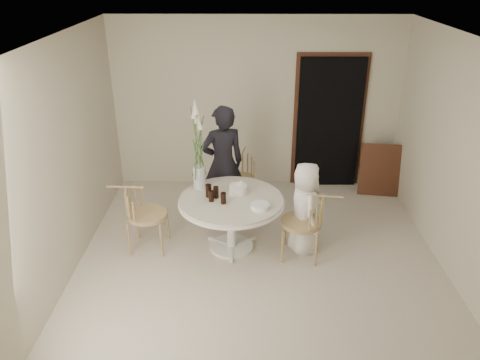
{
  "coord_description": "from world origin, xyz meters",
  "views": [
    {
      "loc": [
        -0.19,
        -4.9,
        3.45
      ],
      "look_at": [
        -0.24,
        0.3,
        0.96
      ],
      "focal_mm": 35.0,
      "sensor_mm": 36.0,
      "label": 1
    }
  ],
  "objects_px": {
    "chair_right": "(312,217)",
    "birthday_cake": "(238,189)",
    "chair_left": "(137,208)",
    "table": "(231,206)",
    "girl": "(223,164)",
    "flower_vase": "(199,152)",
    "chair_far": "(241,171)",
    "boy": "(304,208)"
  },
  "relations": [
    {
      "from": "table",
      "to": "birthday_cake",
      "type": "distance_m",
      "value": 0.24
    },
    {
      "from": "flower_vase",
      "to": "chair_left",
      "type": "bearing_deg",
      "value": -160.61
    },
    {
      "from": "flower_vase",
      "to": "girl",
      "type": "bearing_deg",
      "value": 62.74
    },
    {
      "from": "table",
      "to": "chair_right",
      "type": "distance_m",
      "value": 1.01
    },
    {
      "from": "chair_right",
      "to": "girl",
      "type": "height_order",
      "value": "girl"
    },
    {
      "from": "girl",
      "to": "boy",
      "type": "xyz_separation_m",
      "value": [
        1.06,
        -0.86,
        -0.23
      ]
    },
    {
      "from": "table",
      "to": "girl",
      "type": "relative_size",
      "value": 0.79
    },
    {
      "from": "birthday_cake",
      "to": "chair_right",
      "type": "bearing_deg",
      "value": -19.37
    },
    {
      "from": "chair_right",
      "to": "chair_left",
      "type": "distance_m",
      "value": 2.2
    },
    {
      "from": "chair_left",
      "to": "boy",
      "type": "distance_m",
      "value": 2.11
    },
    {
      "from": "birthday_cake",
      "to": "chair_far",
      "type": "bearing_deg",
      "value": 88.47
    },
    {
      "from": "chair_right",
      "to": "boy",
      "type": "relative_size",
      "value": 0.73
    },
    {
      "from": "chair_right",
      "to": "flower_vase",
      "type": "xyz_separation_m",
      "value": [
        -1.41,
        0.47,
        0.65
      ]
    },
    {
      "from": "chair_left",
      "to": "girl",
      "type": "bearing_deg",
      "value": -49.65
    },
    {
      "from": "birthday_cake",
      "to": "chair_left",
      "type": "bearing_deg",
      "value": -174.51
    },
    {
      "from": "chair_left",
      "to": "flower_vase",
      "type": "bearing_deg",
      "value": -67.76
    },
    {
      "from": "chair_far",
      "to": "flower_vase",
      "type": "height_order",
      "value": "flower_vase"
    },
    {
      "from": "chair_left",
      "to": "birthday_cake",
      "type": "xyz_separation_m",
      "value": [
        1.28,
        0.12,
        0.21
      ]
    },
    {
      "from": "birthday_cake",
      "to": "flower_vase",
      "type": "height_order",
      "value": "flower_vase"
    },
    {
      "from": "table",
      "to": "chair_far",
      "type": "relative_size",
      "value": 1.67
    },
    {
      "from": "chair_left",
      "to": "boy",
      "type": "xyz_separation_m",
      "value": [
        2.11,
        -0.05,
        0.03
      ]
    },
    {
      "from": "chair_far",
      "to": "chair_left",
      "type": "distance_m",
      "value": 1.83
    },
    {
      "from": "chair_far",
      "to": "flower_vase",
      "type": "xyz_separation_m",
      "value": [
        -0.53,
        -1.0,
        0.71
      ]
    },
    {
      "from": "chair_far",
      "to": "flower_vase",
      "type": "relative_size",
      "value": 0.66
    },
    {
      "from": "chair_left",
      "to": "birthday_cake",
      "type": "height_order",
      "value": "same"
    },
    {
      "from": "chair_far",
      "to": "girl",
      "type": "height_order",
      "value": "girl"
    },
    {
      "from": "chair_right",
      "to": "boy",
      "type": "bearing_deg",
      "value": -144.06
    },
    {
      "from": "table",
      "to": "girl",
      "type": "height_order",
      "value": "girl"
    },
    {
      "from": "girl",
      "to": "flower_vase",
      "type": "relative_size",
      "value": 1.4
    },
    {
      "from": "chair_right",
      "to": "chair_left",
      "type": "height_order",
      "value": "chair_left"
    },
    {
      "from": "table",
      "to": "chair_left",
      "type": "xyz_separation_m",
      "value": [
        -1.2,
        0.02,
        -0.04
      ]
    },
    {
      "from": "chair_left",
      "to": "boy",
      "type": "relative_size",
      "value": 0.73
    },
    {
      "from": "girl",
      "to": "boy",
      "type": "height_order",
      "value": "girl"
    },
    {
      "from": "table",
      "to": "girl",
      "type": "xyz_separation_m",
      "value": [
        -0.14,
        0.83,
        0.22
      ]
    },
    {
      "from": "chair_far",
      "to": "chair_left",
      "type": "xyz_separation_m",
      "value": [
        -1.31,
        -1.27,
        0.06
      ]
    },
    {
      "from": "chair_far",
      "to": "chair_left",
      "type": "height_order",
      "value": "chair_left"
    },
    {
      "from": "chair_far",
      "to": "flower_vase",
      "type": "distance_m",
      "value": 1.34
    },
    {
      "from": "girl",
      "to": "boy",
      "type": "bearing_deg",
      "value": 122.02
    },
    {
      "from": "chair_left",
      "to": "birthday_cake",
      "type": "bearing_deg",
      "value": -81.66
    },
    {
      "from": "boy",
      "to": "flower_vase",
      "type": "xyz_separation_m",
      "value": [
        -1.33,
        0.32,
        0.62
      ]
    },
    {
      "from": "chair_right",
      "to": "birthday_cake",
      "type": "xyz_separation_m",
      "value": [
        -0.91,
        0.32,
        0.21
      ]
    },
    {
      "from": "girl",
      "to": "birthday_cake",
      "type": "height_order",
      "value": "girl"
    }
  ]
}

